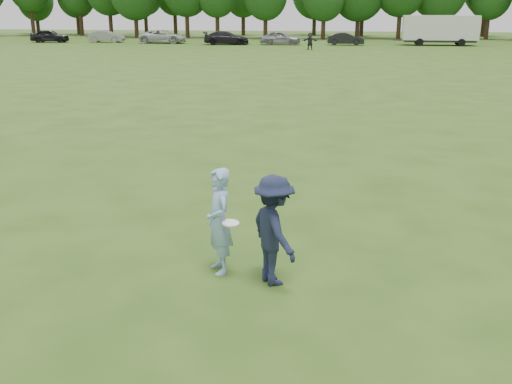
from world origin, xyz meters
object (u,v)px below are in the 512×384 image
(cargo_trailer, at_px, (440,29))
(car_f, at_px, (346,39))
(defender, at_px, (274,230))
(car_c, at_px, (163,37))
(car_e, at_px, (281,38))
(car_a, at_px, (50,36))
(car_d, at_px, (226,38))
(player_far_d, at_px, (310,41))
(thrower, at_px, (219,221))
(car_b, at_px, (107,36))

(cargo_trailer, bearing_deg, car_f, -173.65)
(car_f, relative_size, cargo_trailer, 0.45)
(defender, relative_size, car_c, 0.31)
(car_e, xyz_separation_m, car_f, (7.25, 0.44, -0.10))
(car_a, xyz_separation_m, car_d, (21.78, -1.06, -0.02))
(car_a, relative_size, car_d, 0.87)
(car_c, distance_m, car_d, 7.98)
(car_d, bearing_deg, defender, -175.31)
(player_far_d, relative_size, car_e, 0.37)
(car_c, relative_size, car_f, 1.35)
(car_f, height_order, cargo_trailer, cargo_trailer)
(defender, distance_m, player_far_d, 52.61)
(player_far_d, bearing_deg, thrower, -83.44)
(thrower, xyz_separation_m, car_d, (-12.21, 59.28, -0.12))
(thrower, bearing_deg, car_d, 162.39)
(defender, height_order, cargo_trailer, cargo_trailer)
(player_far_d, xyz_separation_m, car_c, (-17.75, 8.53, -0.07))
(defender, height_order, car_c, defender)
(thrower, xyz_separation_m, defender, (0.91, -0.27, 0.00))
(thrower, height_order, car_e, thrower)
(thrower, relative_size, cargo_trailer, 0.19)
(car_d, height_order, cargo_trailer, cargo_trailer)
(thrower, height_order, car_a, thrower)
(thrower, height_order, player_far_d, thrower)
(thrower, xyz_separation_m, car_c, (-20.05, 60.78, -0.10))
(defender, distance_m, car_d, 60.98)
(defender, distance_m, car_b, 67.94)
(car_b, distance_m, car_f, 28.43)
(thrower, distance_m, player_far_d, 52.30)
(car_f, bearing_deg, thrower, 177.27)
(defender, relative_size, car_d, 0.34)
(car_a, bearing_deg, cargo_trailer, -94.50)
(player_far_d, relative_size, car_d, 0.33)
(car_b, bearing_deg, car_d, -100.60)
(car_a, xyz_separation_m, car_e, (27.82, -0.28, 0.02))
(car_e, bearing_deg, cargo_trailer, -85.42)
(car_a, bearing_deg, car_d, -98.92)
(defender, distance_m, car_f, 60.77)
(car_b, bearing_deg, defender, -157.59)
(car_a, xyz_separation_m, car_f, (35.07, 0.16, -0.08))
(thrower, height_order, car_b, thrower)
(car_a, xyz_separation_m, cargo_trailer, (45.26, 1.30, 1.02))
(defender, height_order, car_e, defender)
(thrower, height_order, car_d, thrower)
(car_b, distance_m, car_e, 21.21)
(car_c, distance_m, car_e, 13.90)
(thrower, bearing_deg, defender, 44.38)
(thrower, bearing_deg, car_b, 174.71)
(car_a, bearing_deg, car_e, -96.71)
(car_e, bearing_deg, car_c, 86.49)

